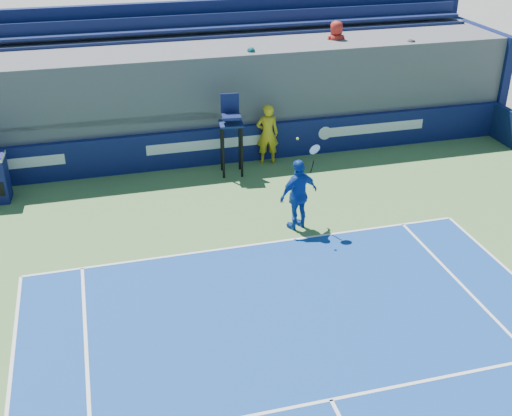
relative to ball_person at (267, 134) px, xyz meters
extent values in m
imported|color=gold|center=(0.00, 0.00, 0.00)|extent=(0.76, 0.55, 1.93)
cube|color=white|center=(-1.78, -4.89, -0.96)|extent=(10.97, 0.07, 0.00)
cube|color=white|center=(-1.78, -10.37, -0.96)|extent=(8.23, 0.07, 0.00)
cube|color=#0D154B|center=(-1.78, 0.33, -0.38)|extent=(20.40, 0.20, 1.20)
cube|color=white|center=(-7.78, 0.22, -0.26)|extent=(3.20, 0.01, 0.32)
cube|color=white|center=(-1.78, 0.22, -0.26)|extent=(4.00, 0.01, 0.32)
cube|color=white|center=(3.72, 0.22, -0.26)|extent=(3.60, 0.01, 0.32)
cylinder|color=white|center=(2.02, 0.22, -0.26)|extent=(0.44, 0.01, 0.44)
cylinder|color=black|center=(-1.59, -0.80, -0.18)|extent=(0.08, 0.08, 1.60)
cylinder|color=black|center=(-1.04, -0.86, -0.18)|extent=(0.08, 0.08, 1.60)
cylinder|color=black|center=(-1.53, -0.24, -0.18)|extent=(0.08, 0.08, 1.60)
cylinder|color=black|center=(-0.97, -0.30, -0.18)|extent=(0.08, 0.08, 1.60)
cube|color=#101E50|center=(-1.28, -0.55, 0.65)|extent=(0.78, 0.78, 0.06)
cube|color=#131A48|center=(-1.30, -0.65, 0.90)|extent=(0.60, 0.51, 0.08)
cube|color=#121845|center=(-1.25, -0.29, 1.20)|extent=(0.55, 0.12, 0.60)
imported|color=#1441A3|center=(-0.40, -4.32, -0.01)|extent=(1.21, 0.80, 1.91)
cylinder|color=black|center=(-0.05, -4.28, 0.72)|extent=(0.07, 0.16, 0.39)
torus|color=silver|center=(-0.03, -4.35, 1.20)|extent=(0.31, 0.18, 0.29)
cylinder|color=white|center=(-0.03, -4.35, 1.20)|extent=(0.26, 0.14, 0.24)
sphere|color=#BAD42F|center=(-0.52, -4.45, 1.57)|extent=(0.07, 0.07, 0.07)
cube|color=#58585E|center=(-1.78, 2.23, 0.71)|extent=(20.40, 3.60, 3.38)
cube|color=#58585E|center=(-1.78, 0.88, 0.50)|extent=(20.40, 0.90, 0.55)
cube|color=#141E4C|center=(-1.78, 0.78, 0.97)|extent=(20.00, 0.45, 0.08)
cube|color=#141E4C|center=(-1.78, 1.03, 1.17)|extent=(20.00, 0.06, 0.45)
cube|color=#58585E|center=(-1.78, 1.78, 1.05)|extent=(20.40, 0.90, 0.55)
cube|color=#141E4C|center=(-1.78, 1.68, 1.52)|extent=(20.00, 0.45, 0.08)
cube|color=#141E4C|center=(-1.78, 1.93, 1.72)|extent=(20.00, 0.06, 0.45)
cube|color=#58585E|center=(-1.78, 2.68, 1.60)|extent=(20.40, 0.90, 0.55)
cube|color=#141E4C|center=(-1.78, 2.58, 2.07)|extent=(20.00, 0.45, 0.08)
cube|color=#141E4C|center=(-1.78, 2.83, 2.27)|extent=(20.00, 0.06, 0.45)
cube|color=#58585E|center=(-1.78, 3.58, 2.15)|extent=(20.40, 0.90, 0.55)
cube|color=#141E4C|center=(-1.78, 3.48, 2.62)|extent=(20.00, 0.45, 0.08)
cube|color=#141E4C|center=(-1.78, 3.73, 2.82)|extent=(20.00, 0.06, 0.45)
cube|color=#0C1647|center=(-1.78, 4.18, 1.22)|extent=(20.80, 0.30, 4.40)
cube|color=#0C1647|center=(8.57, 2.23, 0.72)|extent=(0.30, 3.90, 3.40)
imported|color=teal|center=(-0.28, 0.83, 1.67)|extent=(1.07, 0.54, 1.75)
imported|color=red|center=(2.82, 1.73, 2.17)|extent=(0.82, 0.55, 1.66)
imported|color=black|center=(5.05, 0.83, 1.63)|extent=(0.66, 0.48, 1.68)
camera|label=1|loc=(-5.23, -18.16, 7.23)|focal=45.00mm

